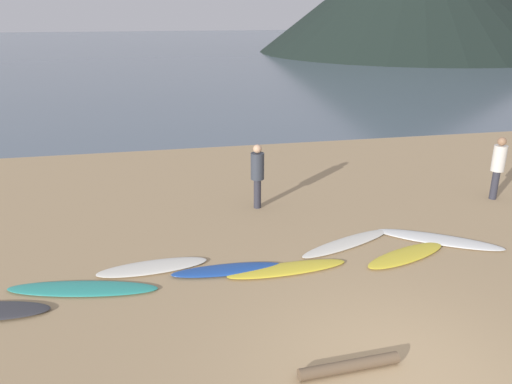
# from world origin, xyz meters

# --- Properties ---
(ground_plane) EXTENTS (120.00, 120.00, 0.20)m
(ground_plane) POSITION_xyz_m (0.00, 10.00, -0.10)
(ground_plane) COLOR tan
(ground_plane) RESTS_ON ground
(ocean_water) EXTENTS (140.00, 100.00, 0.01)m
(ocean_water) POSITION_xyz_m (0.00, 62.66, 0.00)
(ocean_water) COLOR slate
(ocean_water) RESTS_ON ground
(surfboard_1) EXTENTS (2.74, 1.08, 0.07)m
(surfboard_1) POSITION_xyz_m (-4.56, 3.30, 0.04)
(surfboard_1) COLOR teal
(surfboard_1) RESTS_ON ground
(surfboard_2) EXTENTS (2.16, 0.77, 0.08)m
(surfboard_2) POSITION_xyz_m (-3.32, 3.85, 0.04)
(surfboard_2) COLOR silver
(surfboard_2) RESTS_ON ground
(surfboard_3) EXTENTS (2.16, 0.50, 0.09)m
(surfboard_3) POSITION_xyz_m (-1.92, 3.44, 0.05)
(surfboard_3) COLOR #1E479E
(surfboard_3) RESTS_ON ground
(surfboard_4) EXTENTS (2.41, 0.65, 0.08)m
(surfboard_4) POSITION_xyz_m (-0.80, 3.25, 0.04)
(surfboard_4) COLOR yellow
(surfboard_4) RESTS_ON ground
(surfboard_5) EXTENTS (2.40, 1.33, 0.07)m
(surfboard_5) POSITION_xyz_m (0.73, 4.09, 0.04)
(surfboard_5) COLOR silver
(surfboard_5) RESTS_ON ground
(surfboard_6) EXTENTS (2.11, 1.23, 0.08)m
(surfboard_6) POSITION_xyz_m (1.70, 3.30, 0.04)
(surfboard_6) COLOR yellow
(surfboard_6) RESTS_ON ground
(surfboard_7) EXTENTS (2.52, 1.94, 0.07)m
(surfboard_7) POSITION_xyz_m (2.75, 3.85, 0.04)
(surfboard_7) COLOR white
(surfboard_7) RESTS_ON ground
(person_0) EXTENTS (0.34, 0.34, 1.66)m
(person_0) POSITION_xyz_m (5.53, 5.90, 0.98)
(person_0) COLOR #2D2D38
(person_0) RESTS_ON ground
(person_1) EXTENTS (0.33, 0.33, 1.64)m
(person_1) POSITION_xyz_m (-0.68, 6.57, 0.97)
(person_1) COLOR #2D2D38
(person_1) RESTS_ON ground
(driftwood_log) EXTENTS (1.48, 0.25, 0.17)m
(driftwood_log) POSITION_xyz_m (-0.71, 0.31, 0.08)
(driftwood_log) COLOR brown
(driftwood_log) RESTS_ON ground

